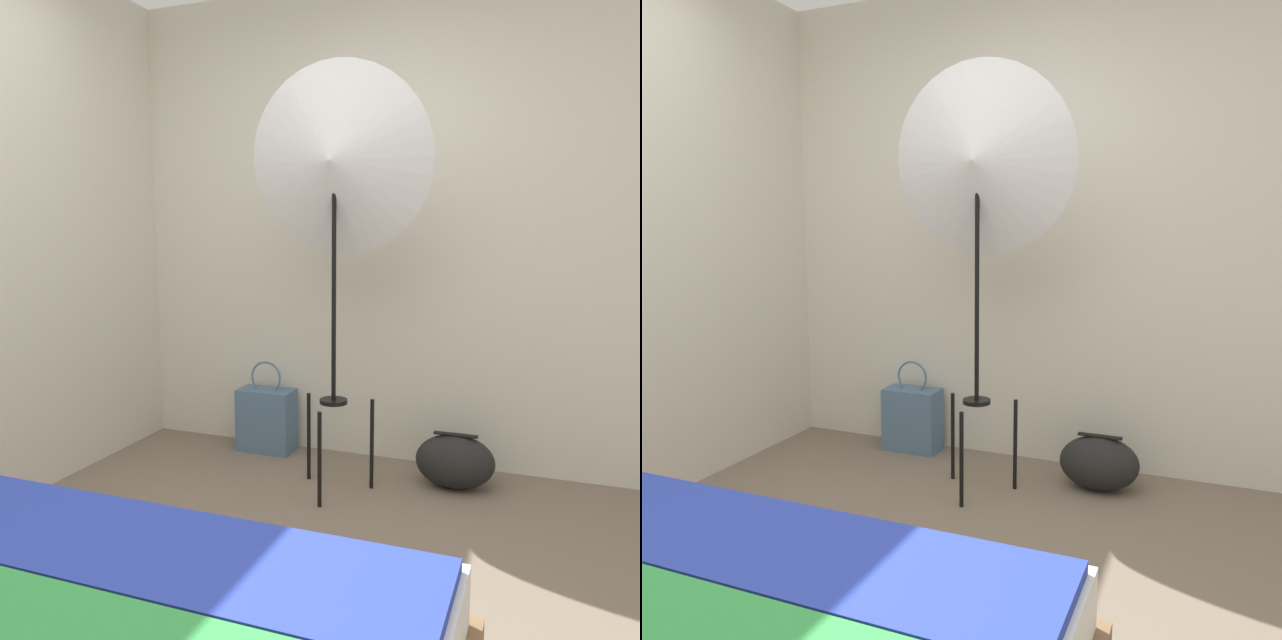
{
  "view_description": "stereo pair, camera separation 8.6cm",
  "coord_description": "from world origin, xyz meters",
  "views": [
    {
      "loc": [
        0.91,
        -1.31,
        1.29
      ],
      "look_at": [
        -0.07,
        1.3,
        0.89
      ],
      "focal_mm": 35.0,
      "sensor_mm": 36.0,
      "label": 1
    },
    {
      "loc": [
        0.99,
        -1.28,
        1.29
      ],
      "look_at": [
        -0.07,
        1.3,
        0.89
      ],
      "focal_mm": 35.0,
      "sensor_mm": 36.0,
      "label": 2
    }
  ],
  "objects": [
    {
      "name": "duffel_bag",
      "position": [
        0.49,
        1.75,
        0.14
      ],
      "size": [
        0.4,
        0.27,
        0.28
      ],
      "color": "black",
      "rests_on": "ground_plane"
    },
    {
      "name": "wall_back",
      "position": [
        0.0,
        2.06,
        1.3
      ],
      "size": [
        8.0,
        0.05,
        2.6
      ],
      "color": "beige",
      "rests_on": "ground_plane"
    },
    {
      "name": "wall_side_left",
      "position": [
        -1.47,
        1.0,
        1.3
      ],
      "size": [
        0.05,
        8.0,
        2.6
      ],
      "color": "beige",
      "rests_on": "ground_plane"
    },
    {
      "name": "tote_bag",
      "position": [
        -0.63,
        1.91,
        0.19
      ],
      "size": [
        0.32,
        0.18,
        0.54
      ],
      "color": "slate",
      "rests_on": "ground_plane"
    },
    {
      "name": "photo_umbrella",
      "position": [
        -0.07,
        1.49,
        1.6
      ],
      "size": [
        0.91,
        0.33,
        2.07
      ],
      "color": "black",
      "rests_on": "ground_plane"
    }
  ]
}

